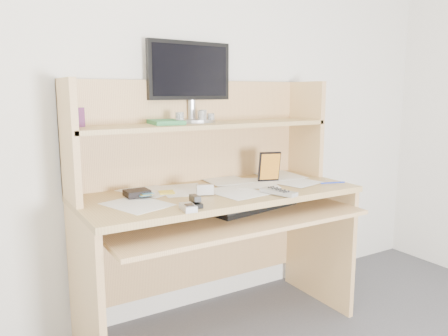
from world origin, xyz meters
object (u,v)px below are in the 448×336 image
game_case (269,167)px  keyboard (252,206)px  tv_remote (278,192)px  monitor (190,79)px  desk (212,198)px

game_case → keyboard: bearing=-131.5°
keyboard → tv_remote: size_ratio=2.69×
tv_remote → game_case: bearing=46.1°
tv_remote → monitor: bearing=97.0°
keyboard → game_case: size_ratio=3.10×
desk → tv_remote: size_ratio=7.34×
keyboard → desk: bearing=126.6°
desk → keyboard: (0.16, -0.15, -0.03)m
desk → keyboard: 0.22m
tv_remote → monitor: size_ratio=0.39×
monitor → keyboard: bearing=-66.5°
keyboard → monitor: bearing=107.4°
keyboard → tv_remote: tv_remote is taller
monitor → game_case: bearing=-37.8°
desk → monitor: 0.64m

